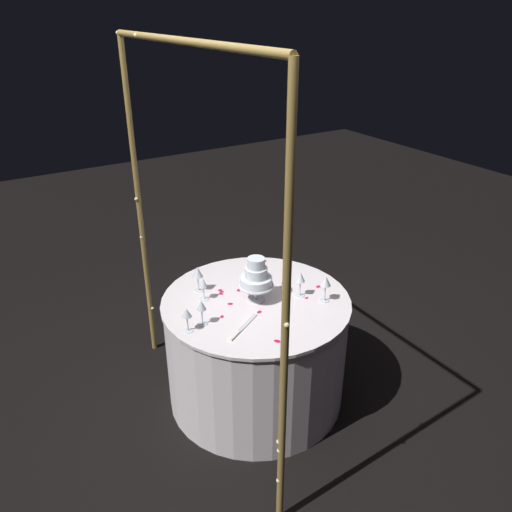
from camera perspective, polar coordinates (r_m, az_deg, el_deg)
name	(u,v)px	position (r m, az deg, el deg)	size (l,w,h in m)	color
ground_plane	(256,394)	(3.60, 0.00, -15.29)	(12.00, 12.00, 0.00)	black
decorative_arch	(192,210)	(2.68, -7.24, 5.15)	(1.79, 0.06, 2.27)	olive
main_table	(256,349)	(3.36, 0.00, -10.46)	(1.18, 1.18, 0.76)	white
tiered_cake	(256,277)	(3.06, 0.01, -2.41)	(0.22, 0.22, 0.29)	silver
wine_glass_0	(326,282)	(3.10, 7.87, -2.94)	(0.06, 0.06, 0.17)	silver
wine_glass_1	(187,315)	(2.83, -7.83, -6.57)	(0.06, 0.06, 0.15)	silver
wine_glass_2	(300,278)	(3.14, 5.04, -2.54)	(0.06, 0.06, 0.17)	silver
wine_glass_3	(203,284)	(3.12, -5.98, -3.21)	(0.06, 0.06, 0.15)	silver
wine_glass_4	(201,307)	(2.88, -6.18, -5.73)	(0.06, 0.06, 0.16)	silver
wine_glass_5	(198,273)	(3.20, -6.61, -1.91)	(0.07, 0.07, 0.17)	silver
cake_knife	(242,328)	(2.88, -1.63, -8.19)	(0.17, 0.27, 0.01)	silver
rose_petal_0	(265,261)	(3.61, 0.99, -0.57)	(0.03, 0.02, 0.00)	#C61951
rose_petal_1	(220,290)	(3.25, -4.10, -3.86)	(0.03, 0.02, 0.00)	#C61951
rose_petal_2	(230,304)	(3.11, -2.94, -5.42)	(0.04, 0.02, 0.00)	#C61951
rose_petal_3	(277,341)	(2.79, 2.41, -9.59)	(0.04, 0.03, 0.00)	#C61951
rose_petal_4	(222,292)	(3.24, -3.91, -4.04)	(0.03, 0.02, 0.00)	#C61951
rose_petal_5	(318,287)	(3.31, 7.04, -3.45)	(0.04, 0.03, 0.00)	#C61951
rose_petal_6	(239,290)	(3.25, -1.96, -3.87)	(0.04, 0.03, 0.00)	#C61951
rose_petal_7	(284,284)	(3.32, 3.19, -3.14)	(0.04, 0.03, 0.00)	#C61951
rose_petal_8	(259,312)	(3.03, 0.36, -6.34)	(0.03, 0.02, 0.00)	#C61951
rose_petal_9	(222,317)	(2.99, -3.87, -6.85)	(0.03, 0.02, 0.00)	#C61951
rose_petal_10	(221,294)	(3.21, -3.98, -4.27)	(0.03, 0.02, 0.00)	#C61951
rose_petal_11	(306,298)	(3.18, 5.72, -4.74)	(0.03, 0.02, 0.00)	#C61951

